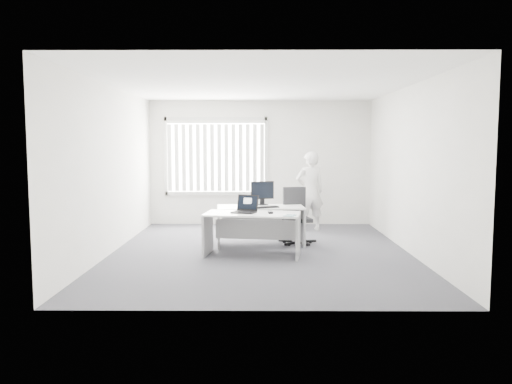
{
  "coord_description": "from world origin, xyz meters",
  "views": [
    {
      "loc": [
        -0.02,
        -8.32,
        1.82
      ],
      "look_at": [
        -0.08,
        0.15,
        1.01
      ],
      "focal_mm": 35.0,
      "sensor_mm": 36.0,
      "label": 1
    }
  ],
  "objects_px": {
    "desk_near": "(252,225)",
    "person": "(310,191)",
    "laptop": "(244,204)",
    "monitor": "(262,193)",
    "desk_far": "(260,217)",
    "office_chair": "(297,226)"
  },
  "relations": [
    {
      "from": "desk_far",
      "to": "desk_near",
      "type": "bearing_deg",
      "value": -103.89
    },
    {
      "from": "laptop",
      "to": "monitor",
      "type": "distance_m",
      "value": 1.1
    },
    {
      "from": "desk_near",
      "to": "desk_far",
      "type": "bearing_deg",
      "value": 88.86
    },
    {
      "from": "office_chair",
      "to": "person",
      "type": "relative_size",
      "value": 0.61
    },
    {
      "from": "office_chair",
      "to": "desk_near",
      "type": "bearing_deg",
      "value": -141.9
    },
    {
      "from": "desk_far",
      "to": "monitor",
      "type": "height_order",
      "value": "monitor"
    },
    {
      "from": "laptop",
      "to": "office_chair",
      "type": "bearing_deg",
      "value": 68.67
    },
    {
      "from": "desk_near",
      "to": "person",
      "type": "xyz_separation_m",
      "value": [
        1.19,
        2.44,
        0.33
      ]
    },
    {
      "from": "desk_near",
      "to": "monitor",
      "type": "relative_size",
      "value": 3.71
    },
    {
      "from": "laptop",
      "to": "monitor",
      "type": "xyz_separation_m",
      "value": [
        0.31,
        1.05,
        0.08
      ]
    },
    {
      "from": "desk_far",
      "to": "office_chair",
      "type": "height_order",
      "value": "office_chair"
    },
    {
      "from": "desk_far",
      "to": "monitor",
      "type": "xyz_separation_m",
      "value": [
        0.03,
        0.22,
        0.42
      ]
    },
    {
      "from": "office_chair",
      "to": "person",
      "type": "xyz_separation_m",
      "value": [
        0.38,
        1.42,
        0.52
      ]
    },
    {
      "from": "desk_near",
      "to": "office_chair",
      "type": "height_order",
      "value": "office_chair"
    },
    {
      "from": "office_chair",
      "to": "laptop",
      "type": "xyz_separation_m",
      "value": [
        -0.94,
        -1.0,
        0.53
      ]
    },
    {
      "from": "desk_far",
      "to": "office_chair",
      "type": "xyz_separation_m",
      "value": [
        0.67,
        0.17,
        -0.19
      ]
    },
    {
      "from": "person",
      "to": "monitor",
      "type": "xyz_separation_m",
      "value": [
        -1.02,
        -1.37,
        0.09
      ]
    },
    {
      "from": "laptop",
      "to": "desk_far",
      "type": "bearing_deg",
      "value": 93.79
    },
    {
      "from": "desk_far",
      "to": "laptop",
      "type": "relative_size",
      "value": 4.36
    },
    {
      "from": "person",
      "to": "monitor",
      "type": "bearing_deg",
      "value": 39.55
    },
    {
      "from": "desk_near",
      "to": "monitor",
      "type": "distance_m",
      "value": 1.16
    },
    {
      "from": "laptop",
      "to": "monitor",
      "type": "height_order",
      "value": "monitor"
    }
  ]
}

